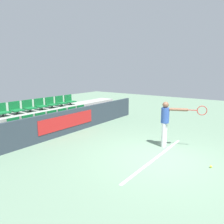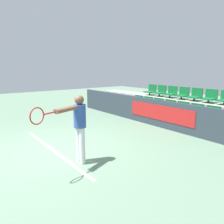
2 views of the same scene
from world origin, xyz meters
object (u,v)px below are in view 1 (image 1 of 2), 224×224
(stadium_chair_2, at_px, (42,120))
(stadium_chair_3, at_px, (54,117))
(stadium_chair_6, at_px, (82,111))
(stadium_chair_4, at_px, (64,115))
(stadium_chair_13, at_px, (70,100))
(stadium_chair_1, at_px, (30,122))
(stadium_chair_10, at_px, (40,105))
(tennis_ball, at_px, (211,167))
(stadium_chair_0, at_px, (15,126))
(tennis_player, at_px, (167,120))
(stadium_chair_9, at_px, (29,107))
(stadium_chair_12, at_px, (61,102))
(stadium_chair_7, at_px, (2,111))
(stadium_chair_8, at_px, (16,109))
(stadium_chair_11, at_px, (51,103))
(stadium_chair_5, at_px, (74,113))

(stadium_chair_2, height_order, stadium_chair_3, same)
(stadium_chair_2, xyz_separation_m, stadium_chair_6, (2.36, 0.00, 0.00))
(stadium_chair_4, bearing_deg, stadium_chair_13, 36.65)
(stadium_chair_1, xyz_separation_m, stadium_chair_6, (2.95, 0.00, 0.00))
(stadium_chair_1, distance_m, stadium_chair_10, 1.54)
(stadium_chair_3, height_order, tennis_ball, stadium_chair_3)
(stadium_chair_0, relative_size, stadium_chair_1, 1.00)
(stadium_chair_4, relative_size, stadium_chair_13, 1.00)
(stadium_chair_0, distance_m, stadium_chair_13, 3.67)
(stadium_chair_6, bearing_deg, tennis_player, -97.83)
(stadium_chair_9, bearing_deg, stadium_chair_0, -143.35)
(stadium_chair_1, height_order, stadium_chair_6, same)
(stadium_chair_1, bearing_deg, stadium_chair_12, 20.41)
(stadium_chair_7, relative_size, stadium_chair_8, 1.00)
(stadium_chair_0, distance_m, stadium_chair_10, 2.03)
(stadium_chair_9, bearing_deg, stadium_chair_11, 0.00)
(stadium_chair_4, relative_size, tennis_ball, 7.59)
(stadium_chair_12, bearing_deg, tennis_ball, -97.50)
(stadium_chair_5, xyz_separation_m, stadium_chair_12, (0.00, 0.88, 0.46))
(stadium_chair_0, height_order, stadium_chair_1, same)
(stadium_chair_11, distance_m, stadium_chair_12, 0.59)
(stadium_chair_0, xyz_separation_m, tennis_player, (2.90, -4.64, 0.30))
(stadium_chair_1, relative_size, stadium_chair_8, 1.00)
(stadium_chair_12, height_order, tennis_ball, stadium_chair_12)
(tennis_ball, bearing_deg, stadium_chair_12, 82.50)
(stadium_chair_12, bearing_deg, stadium_chair_0, -163.43)
(stadium_chair_1, distance_m, stadium_chair_4, 1.77)
(stadium_chair_12, bearing_deg, stadium_chair_10, 180.00)
(stadium_chair_1, height_order, stadium_chair_4, same)
(stadium_chair_1, bearing_deg, stadium_chair_6, 0.00)
(stadium_chair_9, xyz_separation_m, tennis_ball, (0.82, -7.19, -1.10))
(stadium_chair_1, bearing_deg, stadium_chair_8, 90.00)
(stadium_chair_2, distance_m, stadium_chair_11, 1.54)
(stadium_chair_3, xyz_separation_m, stadium_chair_4, (0.59, 0.00, 0.00))
(stadium_chair_6, distance_m, stadium_chair_10, 2.03)
(stadium_chair_8, xyz_separation_m, tennis_player, (2.31, -5.52, -0.15))
(stadium_chair_1, distance_m, tennis_player, 5.19)
(stadium_chair_6, bearing_deg, stadium_chair_3, 180.00)
(stadium_chair_9, bearing_deg, stadium_chair_12, 0.00)
(stadium_chair_5, xyz_separation_m, stadium_chair_7, (-2.95, 0.88, 0.46))
(stadium_chair_8, height_order, tennis_ball, stadium_chair_8)
(stadium_chair_6, relative_size, tennis_ball, 7.59)
(stadium_chair_2, distance_m, stadium_chair_6, 2.36)
(stadium_chair_13, bearing_deg, stadium_chair_9, 180.00)
(stadium_chair_4, height_order, stadium_chair_11, stadium_chair_11)
(stadium_chair_4, height_order, tennis_ball, stadium_chair_4)
(stadium_chair_7, bearing_deg, stadium_chair_2, -36.65)
(stadium_chair_6, bearing_deg, stadium_chair_11, 143.35)
(stadium_chair_0, height_order, stadium_chair_9, stadium_chair_9)
(stadium_chair_6, relative_size, stadium_chair_7, 1.00)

